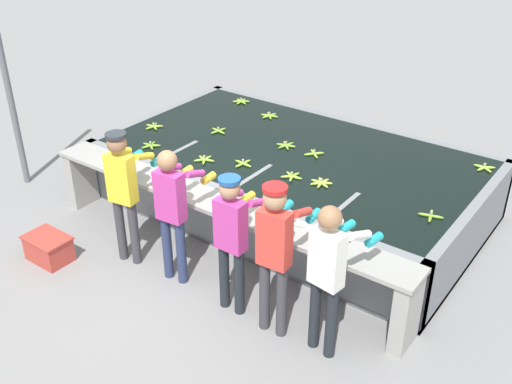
# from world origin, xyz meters

# --- Properties ---
(ground_plane) EXTENTS (80.00, 80.00, 0.00)m
(ground_plane) POSITION_xyz_m (0.00, 0.00, 0.00)
(ground_plane) COLOR gray
(ground_plane) RESTS_ON ground
(wash_tank) EXTENTS (5.04, 2.90, 0.85)m
(wash_tank) POSITION_xyz_m (0.00, 1.89, 0.42)
(wash_tank) COLOR gray
(wash_tank) RESTS_ON ground
(work_ledge) EXTENTS (5.04, 0.45, 0.85)m
(work_ledge) POSITION_xyz_m (0.00, 0.23, 0.62)
(work_ledge) COLOR #9E9E99
(work_ledge) RESTS_ON ground
(worker_0) EXTENTS (0.48, 0.74, 1.67)m
(worker_0) POSITION_xyz_m (-0.87, -0.33, 1.02)
(worker_0) COLOR #38383D
(worker_0) RESTS_ON ground
(worker_1) EXTENTS (0.45, 0.73, 1.64)m
(worker_1) POSITION_xyz_m (-0.16, -0.27, 0.98)
(worker_1) COLOR navy
(worker_1) RESTS_ON ground
(worker_2) EXTENTS (0.41, 0.71, 1.60)m
(worker_2) POSITION_xyz_m (0.70, -0.31, 0.96)
(worker_2) COLOR #1E2328
(worker_2) RESTS_ON ground
(worker_3) EXTENTS (0.44, 0.73, 1.69)m
(worker_3) POSITION_xyz_m (1.25, -0.34, 1.03)
(worker_3) COLOR #38383D
(worker_3) RESTS_ON ground
(worker_4) EXTENTS (0.47, 0.73, 1.65)m
(worker_4) POSITION_xyz_m (1.80, -0.28, 0.99)
(worker_4) COLOR #1E2328
(worker_4) RESTS_ON ground
(banana_bunch_floating_0) EXTENTS (0.27, 0.27, 0.08)m
(banana_bunch_floating_0) POSITION_xyz_m (-2.09, 1.37, 0.87)
(banana_bunch_floating_0) COLOR #8CB738
(banana_bunch_floating_0) RESTS_ON wash_tank
(banana_bunch_floating_1) EXTENTS (0.28, 0.27, 0.08)m
(banana_bunch_floating_1) POSITION_xyz_m (-0.77, 0.95, 0.87)
(banana_bunch_floating_1) COLOR #8CB738
(banana_bunch_floating_1) RESTS_ON wash_tank
(banana_bunch_floating_2) EXTENTS (0.28, 0.28, 0.08)m
(banana_bunch_floating_2) POSITION_xyz_m (0.79, 1.30, 0.87)
(banana_bunch_floating_2) COLOR #9EC642
(banana_bunch_floating_2) RESTS_ON wash_tank
(banana_bunch_floating_3) EXTENTS (0.28, 0.28, 0.08)m
(banana_bunch_floating_3) POSITION_xyz_m (2.15, 1.34, 0.87)
(banana_bunch_floating_3) COLOR #75A333
(banana_bunch_floating_3) RESTS_ON wash_tank
(banana_bunch_floating_4) EXTENTS (0.28, 0.28, 0.08)m
(banana_bunch_floating_4) POSITION_xyz_m (-1.22, 1.80, 0.87)
(banana_bunch_floating_4) COLOR #7FAD33
(banana_bunch_floating_4) RESTS_ON wash_tank
(banana_bunch_floating_5) EXTENTS (0.28, 0.28, 0.08)m
(banana_bunch_floating_5) POSITION_xyz_m (-0.29, 1.16, 0.87)
(banana_bunch_floating_5) COLOR #8CB738
(banana_bunch_floating_5) RESTS_ON wash_tank
(banana_bunch_floating_6) EXTENTS (0.27, 0.28, 0.08)m
(banana_bunch_floating_6) POSITION_xyz_m (0.41, 1.23, 0.87)
(banana_bunch_floating_6) COLOR #8CB738
(banana_bunch_floating_6) RESTS_ON wash_tank
(banana_bunch_floating_7) EXTENTS (0.27, 0.28, 0.08)m
(banana_bunch_floating_7) POSITION_xyz_m (-1.69, 2.95, 0.87)
(banana_bunch_floating_7) COLOR #8CB738
(banana_bunch_floating_7) RESTS_ON wash_tank
(banana_bunch_floating_8) EXTENTS (0.23, 0.23, 0.08)m
(banana_bunch_floating_8) POSITION_xyz_m (0.29, 1.95, 0.87)
(banana_bunch_floating_8) COLOR #8CB738
(banana_bunch_floating_8) RESTS_ON wash_tank
(banana_bunch_floating_9) EXTENTS (0.28, 0.28, 0.08)m
(banana_bunch_floating_9) POSITION_xyz_m (-0.97, 2.71, 0.87)
(banana_bunch_floating_9) COLOR #8CB738
(banana_bunch_floating_9) RESTS_ON wash_tank
(banana_bunch_floating_10) EXTENTS (0.27, 0.28, 0.08)m
(banana_bunch_floating_10) POSITION_xyz_m (-1.64, 0.86, 0.87)
(banana_bunch_floating_10) COLOR #75A333
(banana_bunch_floating_10) RESTS_ON wash_tank
(banana_bunch_floating_11) EXTENTS (0.28, 0.28, 0.08)m
(banana_bunch_floating_11) POSITION_xyz_m (-0.16, 1.95, 0.87)
(banana_bunch_floating_11) COLOR #75A333
(banana_bunch_floating_11) RESTS_ON wash_tank
(banana_bunch_floating_12) EXTENTS (0.27, 0.28, 0.08)m
(banana_bunch_floating_12) POSITION_xyz_m (2.24, 2.87, 0.87)
(banana_bunch_floating_12) COLOR #9EC642
(banana_bunch_floating_12) RESTS_ON wash_tank
(banana_bunch_ledge_0) EXTENTS (0.28, 0.27, 0.08)m
(banana_bunch_ledge_0) POSITION_xyz_m (0.32, 0.23, 0.87)
(banana_bunch_ledge_0) COLOR #93BC3D
(banana_bunch_ledge_0) RESTS_ON work_ledge
(knife_0) EXTENTS (0.34, 0.13, 0.02)m
(knife_0) POSITION_xyz_m (0.92, 0.29, 0.86)
(knife_0) COLOR silver
(knife_0) RESTS_ON work_ledge
(crate) EXTENTS (0.55, 0.39, 0.32)m
(crate) POSITION_xyz_m (-1.66, -0.94, 0.16)
(crate) COLOR #B73D33
(crate) RESTS_ON ground
(support_post_left) EXTENTS (0.09, 0.09, 3.20)m
(support_post_left) POSITION_xyz_m (-3.64, 0.13, 1.60)
(support_post_left) COLOR slate
(support_post_left) RESTS_ON ground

